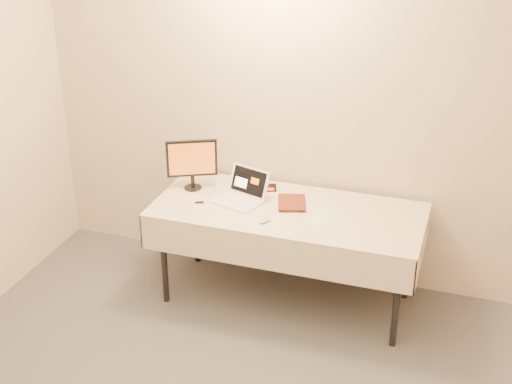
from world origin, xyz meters
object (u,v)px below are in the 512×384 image
(table, at_px, (288,217))
(laptop, at_px, (242,193))
(book, at_px, (279,188))
(monitor, at_px, (192,161))

(table, relative_size, laptop, 4.77)
(table, xyz_separation_m, laptop, (-0.35, 0.03, 0.11))
(table, relative_size, book, 7.38)
(laptop, relative_size, monitor, 1.04)
(table, height_order, monitor, monitor)
(monitor, bearing_deg, book, -30.69)
(table, distance_m, laptop, 0.37)
(table, relative_size, monitor, 4.96)
(monitor, relative_size, book, 1.49)
(book, bearing_deg, table, -46.23)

